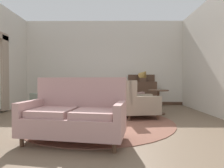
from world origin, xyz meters
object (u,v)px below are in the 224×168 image
at_px(armchair_far_left, 137,102).
at_px(gramophone, 144,75).
at_px(settee, 76,115).
at_px(porcelain_vase, 90,95).
at_px(armchair_near_sideboard, 127,99).
at_px(side_table, 158,99).
at_px(coffee_table, 91,105).
at_px(armchair_beside_settee, 50,100).
at_px(sideboard, 142,92).
at_px(armchair_back_corner, 88,97).

relative_size(armchair_far_left, gramophone, 1.76).
distance_m(settee, gramophone, 4.42).
xyz_separation_m(porcelain_vase, armchair_near_sideboard, (1.01, 1.15, -0.21)).
relative_size(side_table, gramophone, 1.26).
height_order(coffee_table, side_table, side_table).
xyz_separation_m(coffee_table, armchair_beside_settee, (-1.28, 0.75, 0.03)).
relative_size(armchair_beside_settee, armchair_far_left, 1.10).
height_order(side_table, sideboard, sideboard).
height_order(coffee_table, armchair_far_left, armchair_far_left).
bearing_deg(porcelain_vase, armchair_back_corner, 100.40).
height_order(settee, armchair_beside_settee, settee).
height_order(armchair_far_left, side_table, armchair_far_left).
height_order(settee, side_table, settee).
distance_m(settee, armchair_far_left, 2.15).
bearing_deg(armchair_near_sideboard, settee, 100.05).
height_order(settee, gramophone, gramophone).
height_order(side_table, gramophone, gramophone).
relative_size(armchair_back_corner, armchair_near_sideboard, 0.97).
xyz_separation_m(armchair_near_sideboard, gramophone, (0.73, 1.27, 0.78)).
xyz_separation_m(armchair_near_sideboard, armchair_far_left, (0.18, -0.93, 0.00)).
xyz_separation_m(porcelain_vase, armchair_far_left, (1.19, 0.22, -0.21)).
relative_size(porcelain_vase, gramophone, 0.67).
bearing_deg(settee, gramophone, 75.25).
height_order(armchair_back_corner, side_table, armchair_back_corner).
xyz_separation_m(coffee_table, side_table, (1.86, 0.84, 0.05)).
relative_size(armchair_beside_settee, side_table, 1.54).
bearing_deg(armchair_beside_settee, armchair_far_left, 116.93).
relative_size(settee, armchair_beside_settee, 1.57).
bearing_deg(armchair_far_left, armchair_back_corner, 42.61).
bearing_deg(settee, armchair_beside_settee, 127.35).
bearing_deg(armchair_near_sideboard, sideboard, -85.08).
xyz_separation_m(settee, gramophone, (1.77, 3.97, 0.77)).
xyz_separation_m(armchair_beside_settee, armchair_back_corner, (0.99, 0.68, 0.03)).
height_order(armchair_far_left, sideboard, sideboard).
distance_m(armchair_near_sideboard, sideboard, 1.53).
bearing_deg(coffee_table, settee, -92.59).
distance_m(porcelain_vase, armchair_far_left, 1.23).
bearing_deg(porcelain_vase, armchair_far_left, 10.36).
height_order(settee, armchair_far_left, settee).
bearing_deg(armchair_back_corner, porcelain_vase, 89.00).
bearing_deg(sideboard, gramophone, -61.62).
relative_size(coffee_table, side_table, 1.22).
bearing_deg(armchair_beside_settee, coffee_table, 98.36).
xyz_separation_m(settee, armchair_back_corner, (-0.22, 2.96, 0.02)).
relative_size(settee, armchair_back_corner, 1.59).
xyz_separation_m(coffee_table, armchair_back_corner, (-0.29, 1.44, 0.06)).
height_order(armchair_back_corner, armchair_far_left, armchair_back_corner).
distance_m(coffee_table, armchair_far_left, 1.18).
bearing_deg(porcelain_vase, sideboard, 56.18).
bearing_deg(settee, side_table, 60.03).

